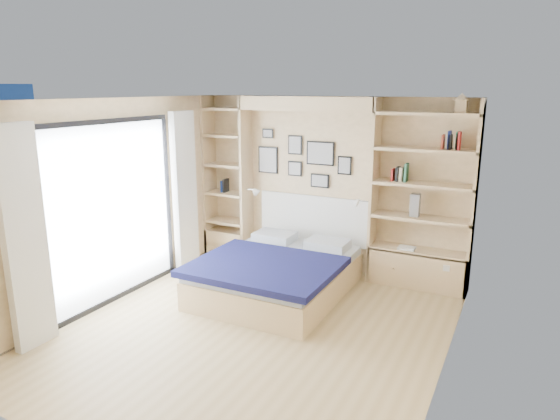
% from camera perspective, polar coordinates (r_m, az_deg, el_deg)
% --- Properties ---
extents(ground, '(4.50, 4.50, 0.00)m').
position_cam_1_polar(ground, '(5.71, -2.93, -13.47)').
color(ground, tan).
rests_on(ground, ground).
extents(room_shell, '(4.50, 4.50, 4.50)m').
position_cam_1_polar(room_shell, '(6.78, 0.45, 0.70)').
color(room_shell, beige).
rests_on(room_shell, ground).
extents(bed, '(1.74, 2.29, 1.07)m').
position_cam_1_polar(bed, '(6.53, -0.24, -7.17)').
color(bed, beige).
rests_on(bed, ground).
extents(photo_gallery, '(1.48, 0.02, 0.82)m').
position_cam_1_polar(photo_gallery, '(7.33, 2.42, 5.89)').
color(photo_gallery, black).
rests_on(photo_gallery, ground).
extents(reading_lamps, '(1.92, 0.12, 0.15)m').
position_cam_1_polar(reading_lamps, '(7.16, 2.76, 1.60)').
color(reading_lamps, silver).
rests_on(reading_lamps, ground).
extents(shelf_decor, '(3.56, 0.23, 2.03)m').
position_cam_1_polar(shelf_decor, '(6.66, 15.29, 5.65)').
color(shelf_decor, '#A51E1E').
rests_on(shelf_decor, ground).
extents(deck, '(3.20, 4.00, 0.05)m').
position_cam_1_polar(deck, '(7.99, -26.21, -6.78)').
color(deck, brown).
rests_on(deck, ground).
extents(deck_chair, '(0.52, 0.73, 0.68)m').
position_cam_1_polar(deck_chair, '(8.28, -20.77, -3.19)').
color(deck_chair, tan).
rests_on(deck_chair, ground).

